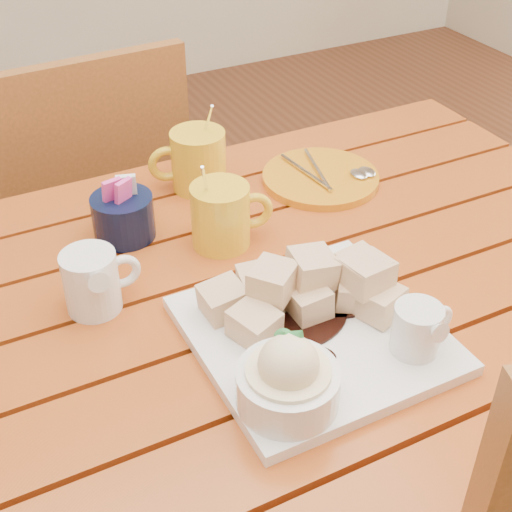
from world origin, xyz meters
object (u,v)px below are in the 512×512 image
dessert_plate (314,329)px  chair_far (81,224)px  coffee_mug_left (197,160)px  coffee_mug_right (222,215)px  orange_saucer (322,177)px  table (257,355)px

dessert_plate → chair_far: size_ratio=0.31×
dessert_plate → coffee_mug_left: 0.41m
coffee_mug_right → orange_saucer: size_ratio=0.73×
table → coffee_mug_left: 0.33m
coffee_mug_right → orange_saucer: bearing=33.3°
coffee_mug_left → orange_saucer: coffee_mug_left is taller
table → chair_far: chair_far is taller
coffee_mug_left → coffee_mug_right: 0.16m
coffee_mug_left → chair_far: bearing=121.8°
table → dessert_plate: dessert_plate is taller
table → orange_saucer: bearing=43.0°
table → orange_saucer: (0.23, 0.21, 0.11)m
coffee_mug_right → dessert_plate: bearing=-78.4°
dessert_plate → coffee_mug_right: bearing=89.9°
coffee_mug_right → chair_far: chair_far is taller
table → coffee_mug_left: size_ratio=8.28×
dessert_plate → coffee_mug_left: size_ratio=1.94×
coffee_mug_right → chair_far: (-0.09, 0.53, -0.30)m
orange_saucer → chair_far: (-0.31, 0.45, -0.26)m
dessert_plate → chair_far: chair_far is taller
coffee_mug_left → chair_far: (-0.12, 0.37, -0.30)m
dessert_plate → coffee_mug_right: 0.25m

